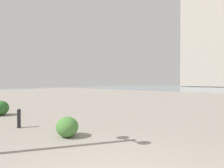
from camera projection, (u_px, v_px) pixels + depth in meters
The scene contains 4 objects.
building_slab at pixel (213, 35), 58.76m from camera, with size 16.96×13.31×33.70m.
bollard_near at pixel (19, 118), 6.21m from camera, with size 0.13×0.13×0.67m.
shrub_low at pixel (67, 127), 5.21m from camera, with size 0.69×0.62×0.59m.
shrub_round at pixel (0, 108), 8.49m from camera, with size 0.83×0.75×0.71m.
Camera 1 is at (-1.33, 1.75, 1.64)m, focal length 28.40 mm.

